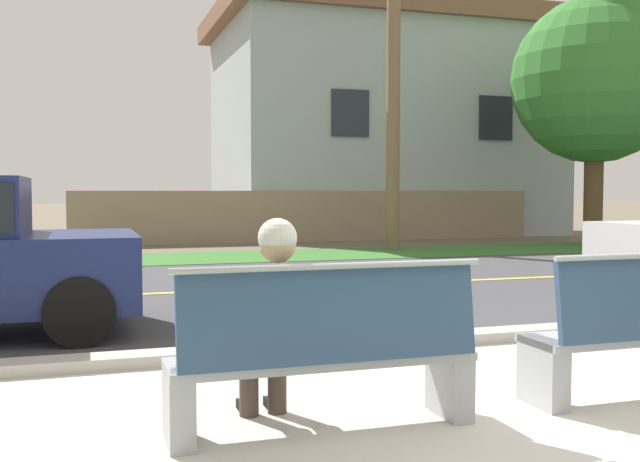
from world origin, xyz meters
TOP-DOWN VIEW (x-y plane):
  - ground_plane at (0.00, 8.00)m, footprint 140.00×140.00m
  - sidewalk_pavement at (0.00, 0.40)m, footprint 44.00×3.60m
  - curb_edge at (0.00, 2.35)m, footprint 44.00×0.30m
  - street_asphalt at (0.00, 6.50)m, footprint 52.00×8.00m
  - road_centre_line at (0.00, 6.50)m, footprint 48.00×0.14m
  - far_verge_grass at (0.00, 11.63)m, footprint 48.00×2.80m
  - bench_left at (-1.17, 0.35)m, footprint 1.80×0.48m
  - seated_person_olive at (-1.43, 0.52)m, footprint 0.52×0.68m
  - shade_tree_left at (10.03, 12.02)m, footprint 4.20×4.20m
  - garden_wall at (3.59, 15.66)m, footprint 13.00×0.36m
  - house_across_street at (6.88, 18.86)m, footprint 11.02×6.91m

SIDE VIEW (x-z plane):
  - ground_plane at x=0.00m, z-range 0.00..0.00m
  - street_asphalt at x=0.00m, z-range 0.00..0.01m
  - sidewalk_pavement at x=0.00m, z-range 0.00..0.01m
  - far_verge_grass at x=0.00m, z-range 0.00..0.02m
  - road_centre_line at x=0.00m, z-range 0.01..0.01m
  - curb_edge at x=0.00m, z-range 0.00..0.11m
  - bench_left at x=-1.17m, z-range -0.05..0.96m
  - seated_person_olive at x=-1.43m, z-range 0.05..1.30m
  - garden_wall at x=3.59m, z-range 0.00..1.40m
  - house_across_street at x=6.88m, z-range 0.05..7.10m
  - shade_tree_left at x=10.03m, z-range 1.04..7.98m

